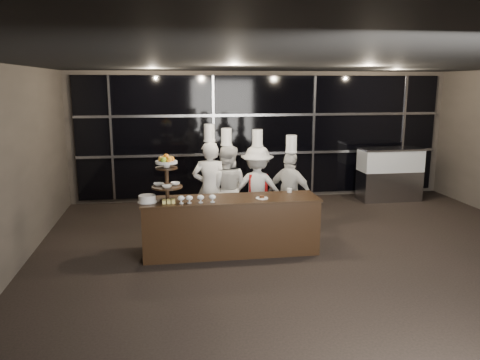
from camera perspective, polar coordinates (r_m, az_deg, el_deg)
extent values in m
plane|color=black|center=(6.84, 11.48, -12.03)|extent=(10.00, 10.00, 0.00)
plane|color=black|center=(6.28, 12.62, 13.93)|extent=(10.00, 10.00, 0.00)
plane|color=#473F38|center=(11.15, 2.89, 5.40)|extent=(9.00, 0.00, 9.00)
cube|color=black|center=(11.09, 2.95, 5.37)|extent=(8.60, 0.04, 2.80)
cube|color=#A5A5AA|center=(11.10, 2.98, 3.28)|extent=(8.60, 0.06, 0.06)
cube|color=#A5A5AA|center=(11.00, 3.03, 7.93)|extent=(8.60, 0.06, 0.06)
cube|color=#A5A5AA|center=(10.90, -15.40, 4.85)|extent=(0.05, 0.05, 2.80)
cube|color=#A5A5AA|center=(10.88, -3.24, 5.24)|extent=(0.05, 0.05, 2.80)
cube|color=#A5A5AA|center=(11.37, 8.94, 5.40)|extent=(0.05, 0.05, 2.80)
cube|color=#A5A5AA|center=(12.27, 19.27, 5.34)|extent=(0.05, 0.05, 2.80)
cube|color=black|center=(7.62, -1.14, -5.66)|extent=(2.80, 0.70, 0.90)
cube|color=black|center=(7.50, -1.16, -2.34)|extent=(2.84, 0.74, 0.03)
cylinder|color=black|center=(7.43, -8.83, -2.38)|extent=(0.24, 0.24, 0.03)
cylinder|color=black|center=(7.36, -8.91, 0.15)|extent=(0.06, 0.06, 0.70)
cylinder|color=black|center=(7.38, -8.88, -0.84)|extent=(0.48, 0.48, 0.02)
cylinder|color=black|center=(7.32, -8.95, 1.45)|extent=(0.34, 0.34, 0.02)
cylinder|color=white|center=(7.32, -8.96, 1.78)|extent=(0.10, 0.10, 0.06)
cylinder|color=white|center=(7.31, -8.97, 2.17)|extent=(0.34, 0.34, 0.04)
sphere|color=orange|center=(7.30, -8.36, 2.55)|extent=(0.09, 0.09, 0.09)
sphere|color=#88BE31|center=(7.37, -8.68, 2.63)|extent=(0.09, 0.09, 0.09)
sphere|color=orange|center=(7.37, -9.30, 2.61)|extent=(0.09, 0.09, 0.09)
sphere|color=gold|center=(7.30, -9.61, 2.51)|extent=(0.09, 0.09, 0.09)
sphere|color=#8CB62E|center=(7.23, -9.30, 2.43)|extent=(0.09, 0.09, 0.09)
sphere|color=orange|center=(7.23, -8.67, 2.45)|extent=(0.09, 0.09, 0.09)
sphere|color=orange|center=(7.29, -9.00, 2.84)|extent=(0.09, 0.09, 0.09)
imported|color=white|center=(7.44, -9.89, -0.53)|extent=(0.16, 0.16, 0.04)
imported|color=white|center=(7.44, -7.89, -0.44)|extent=(0.15, 0.15, 0.05)
imported|color=white|center=(7.26, -8.88, -0.79)|extent=(0.16, 0.16, 0.04)
cylinder|color=silver|center=(7.22, -7.18, -2.82)|extent=(0.07, 0.07, 0.01)
cylinder|color=silver|center=(7.21, -7.19, -2.58)|extent=(0.02, 0.02, 0.05)
ellipsoid|color=silver|center=(7.20, -7.20, -2.21)|extent=(0.11, 0.11, 0.08)
ellipsoid|color=#14D428|center=(7.20, -7.20, -2.17)|extent=(0.08, 0.08, 0.05)
cylinder|color=silver|center=(7.23, -6.20, -2.79)|extent=(0.07, 0.07, 0.01)
cylinder|color=silver|center=(7.22, -6.20, -2.55)|extent=(0.02, 0.02, 0.05)
ellipsoid|color=silver|center=(7.21, -6.21, -2.18)|extent=(0.11, 0.11, 0.08)
ellipsoid|color=red|center=(7.21, -6.21, -2.14)|extent=(0.08, 0.08, 0.05)
cylinder|color=silver|center=(7.23, -4.82, -2.74)|extent=(0.07, 0.07, 0.01)
cylinder|color=silver|center=(7.23, -4.82, -2.50)|extent=(0.02, 0.02, 0.05)
ellipsoid|color=silver|center=(7.22, -4.83, -2.13)|extent=(0.11, 0.11, 0.08)
ellipsoid|color=#FEF8B4|center=(7.21, -4.83, -2.09)|extent=(0.08, 0.08, 0.05)
cylinder|color=silver|center=(7.25, -3.39, -2.69)|extent=(0.07, 0.07, 0.01)
cylinder|color=silver|center=(7.24, -3.39, -2.45)|extent=(0.02, 0.02, 0.05)
ellipsoid|color=silver|center=(7.23, -3.39, -2.08)|extent=(0.11, 0.11, 0.08)
ellipsoid|color=#472E15|center=(7.23, -3.39, -2.04)|extent=(0.08, 0.08, 0.05)
cylinder|color=white|center=(7.39, -11.25, -2.62)|extent=(0.30, 0.30, 0.01)
cylinder|color=white|center=(7.38, -11.26, -2.21)|extent=(0.26, 0.26, 0.10)
cube|color=#EBDC73|center=(7.23, -9.24, -2.68)|extent=(0.05, 0.06, 0.05)
cube|color=#EBDC73|center=(7.23, -8.68, -2.66)|extent=(0.05, 0.06, 0.05)
cube|color=#EBDC73|center=(7.23, -8.13, -2.65)|extent=(0.05, 0.06, 0.05)
cube|color=#EBDC73|center=(7.30, -9.23, -2.55)|extent=(0.05, 0.06, 0.05)
cube|color=#EBDC73|center=(7.30, -8.69, -2.53)|extent=(0.05, 0.06, 0.05)
cube|color=#EBDC73|center=(7.30, -8.14, -2.51)|extent=(0.05, 0.06, 0.05)
cylinder|color=white|center=(7.48, 2.68, -2.23)|extent=(0.20, 0.20, 0.01)
cylinder|color=#4C2814|center=(7.47, 2.68, -2.03)|extent=(0.08, 0.08, 0.04)
cylinder|color=white|center=(7.93, 6.04, -1.26)|extent=(0.08, 0.08, 0.07)
cube|color=#A5A5AA|center=(11.63, 17.68, -0.62)|extent=(1.42, 0.61, 0.70)
cube|color=silver|center=(11.53, 17.86, 2.29)|extent=(1.42, 0.61, 0.50)
cube|color=#FFC67F|center=(11.53, 17.86, 2.29)|extent=(1.32, 0.51, 0.40)
cube|color=#A5A5AA|center=(11.49, 17.95, 3.62)|extent=(1.44, 0.63, 0.04)
imported|color=silver|center=(8.42, -3.67, -1.09)|extent=(0.68, 0.50, 1.73)
cylinder|color=white|center=(8.25, -3.76, 5.79)|extent=(0.19, 0.19, 0.30)
cylinder|color=white|center=(8.27, -3.75, 4.79)|extent=(0.21, 0.21, 0.03)
imported|color=silver|center=(8.55, -1.64, -1.16)|extent=(0.94, 0.82, 1.64)
cylinder|color=white|center=(8.39, -1.67, 5.31)|extent=(0.19, 0.19, 0.30)
cylinder|color=white|center=(8.41, -1.67, 4.33)|extent=(0.21, 0.21, 0.03)
imported|color=silver|center=(8.67, 2.09, -1.10)|extent=(1.15, 0.82, 1.61)
cylinder|color=white|center=(8.51, 2.14, 5.17)|extent=(0.19, 0.19, 0.30)
cylinder|color=white|center=(8.53, 2.13, 4.20)|extent=(0.21, 0.21, 0.03)
cube|color=#A10C0C|center=(8.56, 2.25, -1.28)|extent=(0.34, 0.03, 0.60)
imported|color=silver|center=(8.46, 6.14, -1.74)|extent=(0.90, 0.90, 1.53)
cylinder|color=white|center=(8.30, 6.27, 4.43)|extent=(0.19, 0.19, 0.30)
cylinder|color=white|center=(8.32, 6.25, 3.44)|extent=(0.21, 0.21, 0.03)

